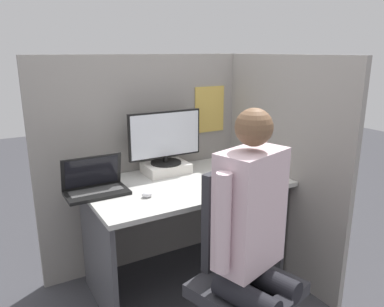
# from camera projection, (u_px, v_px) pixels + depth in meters

# --- Properties ---
(cubicle_panel_back) EXTENTS (1.81, 0.05, 1.58)m
(cubicle_panel_back) POSITION_uv_depth(u_px,v_px,m) (159.00, 160.00, 2.85)
(cubicle_panel_back) COLOR gray
(cubicle_panel_back) RESTS_ON ground
(cubicle_panel_right) EXTENTS (0.04, 1.43, 1.58)m
(cubicle_panel_right) POSITION_uv_depth(u_px,v_px,m) (270.00, 164.00, 2.77)
(cubicle_panel_right) COLOR gray
(cubicle_panel_right) RESTS_ON ground
(desk) EXTENTS (1.31, 0.78, 0.75)m
(desk) POSITION_uv_depth(u_px,v_px,m) (185.00, 208.00, 2.57)
(desk) COLOR #B7B7B2
(desk) RESTS_ON ground
(paper_box) EXTENTS (0.31, 0.23, 0.07)m
(paper_box) POSITION_uv_depth(u_px,v_px,m) (166.00, 168.00, 2.69)
(paper_box) COLOR white
(paper_box) RESTS_ON desk
(monitor) EXTENTS (0.55, 0.22, 0.38)m
(monitor) POSITION_uv_depth(u_px,v_px,m) (165.00, 138.00, 2.64)
(monitor) COLOR black
(monitor) RESTS_ON paper_box
(laptop) EXTENTS (0.37, 0.22, 0.23)m
(laptop) POSITION_uv_depth(u_px,v_px,m) (95.00, 186.00, 2.30)
(laptop) COLOR black
(laptop) RESTS_ON desk
(mouse) EXTENTS (0.07, 0.05, 0.04)m
(mouse) POSITION_uv_depth(u_px,v_px,m) (147.00, 194.00, 2.24)
(mouse) COLOR silver
(mouse) RESTS_ON desk
(stapler) EXTENTS (0.04, 0.16, 0.05)m
(stapler) POSITION_uv_depth(u_px,v_px,m) (252.00, 165.00, 2.79)
(stapler) COLOR #A31919
(stapler) RESTS_ON desk
(carrot_toy) EXTENTS (0.04, 0.14, 0.04)m
(carrot_toy) POSITION_uv_depth(u_px,v_px,m) (234.00, 186.00, 2.37)
(carrot_toy) COLOR orange
(carrot_toy) RESTS_ON desk
(office_chair) EXTENTS (0.58, 0.62, 1.01)m
(office_chair) POSITION_uv_depth(u_px,v_px,m) (240.00, 264.00, 1.96)
(office_chair) COLOR #2D2D33
(office_chair) RESTS_ON ground
(person) EXTENTS (0.46, 0.49, 1.36)m
(person) POSITION_uv_depth(u_px,v_px,m) (254.00, 232.00, 1.75)
(person) COLOR black
(person) RESTS_ON ground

